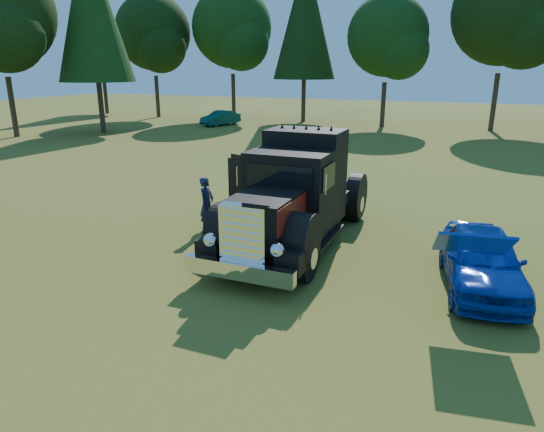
{
  "coord_description": "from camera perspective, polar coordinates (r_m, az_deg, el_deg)",
  "views": [
    {
      "loc": [
        3.0,
        -9.99,
        4.64
      ],
      "look_at": [
        -1.41,
        0.55,
        1.1
      ],
      "focal_mm": 32.0,
      "sensor_mm": 36.0,
      "label": 1
    }
  ],
  "objects": [
    {
      "name": "spectator_far",
      "position": [
        14.65,
        -3.88,
        1.93
      ],
      "size": [
        0.96,
        0.95,
        1.57
      ],
      "primitive_type": "imported",
      "rotation": [
        0.0,
        0.0,
        0.76
      ],
      "color": "#1F2049",
      "rests_on": "ground"
    },
    {
      "name": "distant_teal_car",
      "position": [
        40.38,
        -6.08,
        11.39
      ],
      "size": [
        2.28,
        3.76,
        1.17
      ],
      "primitive_type": "imported",
      "rotation": [
        0.0,
        0.0,
        -0.32
      ],
      "color": "#0A3F3C",
      "rests_on": "ground"
    },
    {
      "name": "treeline",
      "position": [
        37.98,
        21.55,
        21.17
      ],
      "size": [
        72.1,
        24.04,
        14.27
      ],
      "color": "#2D2116",
      "rests_on": "ground"
    },
    {
      "name": "ground",
      "position": [
        11.41,
        5.51,
        -6.84
      ],
      "size": [
        120.0,
        120.0,
        0.0
      ],
      "primitive_type": "plane",
      "color": "#415619",
      "rests_on": "ground"
    },
    {
      "name": "hotrod_coupe",
      "position": [
        11.41,
        23.46,
        -4.71
      ],
      "size": [
        2.1,
        4.23,
        1.89
      ],
      "color": "#061093",
      "rests_on": "ground"
    },
    {
      "name": "diamond_t_truck",
      "position": [
        12.85,
        2.6,
        2.06
      ],
      "size": [
        3.31,
        7.16,
        3.0
      ],
      "color": "black",
      "rests_on": "ground"
    },
    {
      "name": "spectator_near",
      "position": [
        14.3,
        -7.68,
        1.44
      ],
      "size": [
        0.39,
        0.58,
        1.57
      ],
      "primitive_type": "imported",
      "rotation": [
        0.0,
        0.0,
        1.59
      ],
      "color": "#1E3146",
      "rests_on": "ground"
    }
  ]
}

